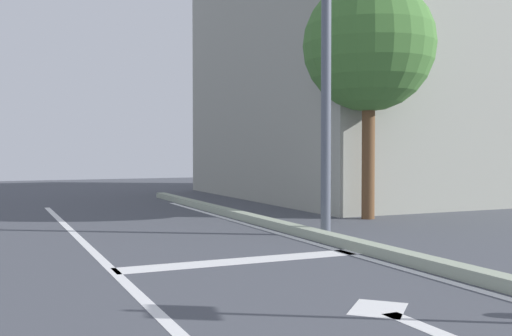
% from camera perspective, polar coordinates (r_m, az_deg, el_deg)
% --- Properties ---
extents(lane_line_center, '(0.12, 20.00, 0.01)m').
position_cam_1_polar(lane_line_center, '(5.39, -9.88, -12.99)').
color(lane_line_center, silver).
rests_on(lane_line_center, ground).
extents(lane_line_curbside, '(0.12, 20.00, 0.01)m').
position_cam_1_polar(lane_line_curbside, '(6.81, 16.48, -9.93)').
color(lane_line_curbside, silver).
rests_on(lane_line_curbside, ground).
extents(stop_bar, '(3.22, 0.40, 0.01)m').
position_cam_1_polar(stop_bar, '(7.49, -1.07, -8.80)').
color(stop_bar, silver).
rests_on(stop_bar, ground).
extents(lane_arrow_head, '(0.71, 0.71, 0.01)m').
position_cam_1_polar(lane_arrow_head, '(5.39, 11.56, -12.99)').
color(lane_arrow_head, silver).
rests_on(lane_arrow_head, ground).
extents(curb_strip, '(0.24, 24.00, 0.14)m').
position_cam_1_polar(curb_strip, '(6.96, 18.06, -9.13)').
color(curb_strip, '#99A48E').
rests_on(curb_strip, ground).
extents(roadside_tree, '(2.62, 2.62, 4.77)m').
position_cam_1_polar(roadside_tree, '(12.31, 10.69, 11.32)').
color(roadside_tree, brown).
rests_on(roadside_tree, ground).
extents(building_block, '(8.34, 9.49, 7.22)m').
position_cam_1_polar(building_block, '(18.60, 11.15, 8.56)').
color(building_block, '#9B9C91').
rests_on(building_block, ground).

